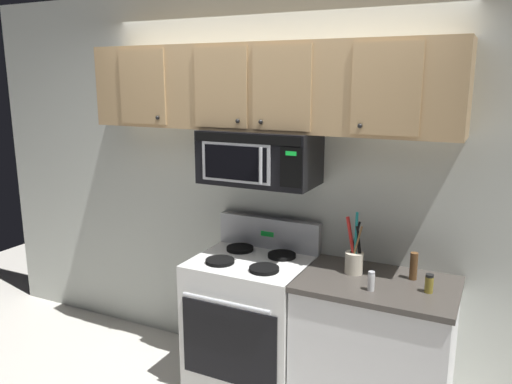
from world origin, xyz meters
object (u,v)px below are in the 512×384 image
Objects in this scene: over_range_microwave at (259,157)px; pepper_mill at (414,266)px; salt_shaker at (371,281)px; utensil_crock_cream at (354,259)px; spice_jar at (429,283)px; stove_range at (252,319)px.

over_range_microwave is 4.54× the size of pepper_mill.
over_range_microwave is 1.07m from salt_shaker.
salt_shaker is at bearing -53.60° from utensil_crock_cream.
salt_shaker is at bearing -158.42° from spice_jar.
utensil_crock_cream is (0.67, 0.07, 0.53)m from stove_range.
pepper_mill is (1.02, 0.01, -0.59)m from over_range_microwave.
stove_range is 1.23m from spice_jar.
stove_range is 2.88× the size of utensil_crock_cream.
utensil_crock_cream is (0.67, -0.05, -0.58)m from over_range_microwave.
salt_shaker is at bearing -10.11° from stove_range.
over_range_microwave reaches higher than salt_shaker.
stove_range is at bearing -172.85° from pepper_mill.
utensil_crock_cream is 3.59× the size of spice_jar.
utensil_crock_cream reaches higher than spice_jar.
salt_shaker is 0.32m from spice_jar.
spice_jar is at bearing -12.28° from utensil_crock_cream.
utensil_crock_cream is 3.40× the size of salt_shaker.
salt_shaker is at bearing -17.62° from over_range_microwave.
over_range_microwave is at bearing 162.38° from salt_shaker.
over_range_microwave is (-0.00, 0.12, 1.11)m from stove_range.
stove_range is 0.98m from salt_shaker.
utensil_crock_cream is at bearing 167.72° from spice_jar.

